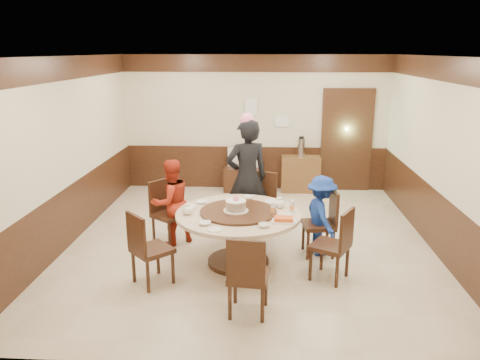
# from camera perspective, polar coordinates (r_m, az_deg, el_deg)

# --- Properties ---
(room) EXTENTS (6.00, 6.04, 2.84)m
(room) POSITION_cam_1_polar(r_m,az_deg,el_deg) (7.02, 1.31, 0.66)
(room) COLOR beige
(room) RESTS_ON ground
(banquet_table) EXTENTS (1.70, 1.70, 0.78)m
(banquet_table) POSITION_cam_1_polar(r_m,az_deg,el_deg) (6.45, -0.21, -5.82)
(banquet_table) COLOR #341C10
(banquet_table) RESTS_ON ground
(chair_0) EXTENTS (0.50, 0.49, 0.97)m
(chair_0) POSITION_cam_1_polar(r_m,az_deg,el_deg) (6.92, 9.69, -6.55)
(chair_0) COLOR #341C10
(chair_0) RESTS_ON ground
(chair_1) EXTENTS (0.56, 0.57, 0.97)m
(chair_1) POSITION_cam_1_polar(r_m,az_deg,el_deg) (7.65, 2.48, -4.14)
(chair_1) COLOR #341C10
(chair_1) RESTS_ON ground
(chair_2) EXTENTS (0.62, 0.62, 0.97)m
(chair_2) POSITION_cam_1_polar(r_m,az_deg,el_deg) (7.31, -8.64, -5.27)
(chair_2) COLOR #341C10
(chair_2) RESTS_ON ground
(chair_3) EXTENTS (0.62, 0.62, 0.97)m
(chair_3) POSITION_cam_1_polar(r_m,az_deg,el_deg) (6.11, -10.77, -9.69)
(chair_3) COLOR #341C10
(chair_3) RESTS_ON ground
(chair_4) EXTENTS (0.48, 0.49, 0.97)m
(chair_4) POSITION_cam_1_polar(r_m,az_deg,el_deg) (5.37, 0.99, -13.14)
(chair_4) COLOR #341C10
(chair_4) RESTS_ON ground
(chair_5) EXTENTS (0.60, 0.60, 0.97)m
(chair_5) POSITION_cam_1_polar(r_m,az_deg,el_deg) (6.23, 11.04, -9.20)
(chair_5) COLOR #341C10
(chair_5) RESTS_ON ground
(person_standing) EXTENTS (0.80, 0.67, 1.87)m
(person_standing) POSITION_cam_1_polar(r_m,az_deg,el_deg) (7.37, 0.84, 0.24)
(person_standing) COLOR black
(person_standing) RESTS_ON ground
(person_red) EXTENTS (0.81, 0.80, 1.32)m
(person_red) POSITION_cam_1_polar(r_m,az_deg,el_deg) (7.16, -8.40, -2.69)
(person_red) COLOR #AD2A17
(person_red) RESTS_ON ground
(person_blue) EXTENTS (0.63, 0.85, 1.17)m
(person_blue) POSITION_cam_1_polar(r_m,az_deg,el_deg) (6.83, 9.86, -4.31)
(person_blue) COLOR navy
(person_blue) RESTS_ON ground
(birthday_cake) EXTENTS (0.34, 0.34, 0.22)m
(birthday_cake) POSITION_cam_1_polar(r_m,az_deg,el_deg) (6.32, -0.51, -3.13)
(birthday_cake) COLOR white
(birthday_cake) RESTS_ON banquet_table
(teapot_left) EXTENTS (0.17, 0.15, 0.13)m
(teapot_left) POSITION_cam_1_polar(r_m,az_deg,el_deg) (6.33, -6.40, -3.66)
(teapot_left) COLOR white
(teapot_left) RESTS_ON banquet_table
(teapot_right) EXTENTS (0.17, 0.15, 0.13)m
(teapot_right) POSITION_cam_1_polar(r_m,az_deg,el_deg) (6.57, 4.82, -2.89)
(teapot_right) COLOR white
(teapot_right) RESTS_ON banquet_table
(bowl_0) EXTENTS (0.15, 0.15, 0.04)m
(bowl_0) POSITION_cam_1_polar(r_m,az_deg,el_deg) (6.77, -4.67, -2.70)
(bowl_0) COLOR white
(bowl_0) RESTS_ON banquet_table
(bowl_1) EXTENTS (0.14, 0.14, 0.04)m
(bowl_1) POSITION_cam_1_polar(r_m,az_deg,el_deg) (5.87, 2.93, -5.54)
(bowl_1) COLOR white
(bowl_1) RESTS_ON banquet_table
(bowl_2) EXTENTS (0.15, 0.15, 0.04)m
(bowl_2) POSITION_cam_1_polar(r_m,az_deg,el_deg) (5.96, -4.31, -5.28)
(bowl_2) COLOR white
(bowl_2) RESTS_ON banquet_table
(bowl_3) EXTENTS (0.13, 0.13, 0.04)m
(bowl_3) POSITION_cam_1_polar(r_m,az_deg,el_deg) (6.25, 5.82, -4.29)
(bowl_3) COLOR white
(bowl_3) RESTS_ON banquet_table
(bowl_4) EXTENTS (0.15, 0.15, 0.04)m
(bowl_4) POSITION_cam_1_polar(r_m,az_deg,el_deg) (6.57, -6.10, -3.30)
(bowl_4) COLOR white
(bowl_4) RESTS_ON banquet_table
(bowl_5) EXTENTS (0.14, 0.14, 0.04)m
(bowl_5) POSITION_cam_1_polar(r_m,az_deg,el_deg) (6.94, 1.02, -2.14)
(bowl_5) COLOR white
(bowl_5) RESTS_ON banquet_table
(saucer_near) EXTENTS (0.18, 0.18, 0.01)m
(saucer_near) POSITION_cam_1_polar(r_m,az_deg,el_deg) (5.78, -3.11, -6.04)
(saucer_near) COLOR white
(saucer_near) RESTS_ON banquet_table
(saucer_far) EXTENTS (0.18, 0.18, 0.01)m
(saucer_far) POSITION_cam_1_polar(r_m,az_deg,el_deg) (6.83, 3.82, -2.62)
(saucer_far) COLOR white
(saucer_far) RESTS_ON banquet_table
(shrimp_platter) EXTENTS (0.30, 0.20, 0.06)m
(shrimp_platter) POSITION_cam_1_polar(r_m,az_deg,el_deg) (6.06, 5.33, -4.85)
(shrimp_platter) COLOR white
(shrimp_platter) RESTS_ON banquet_table
(bottle_0) EXTENTS (0.06, 0.06, 0.16)m
(bottle_0) POSITION_cam_1_polar(r_m,az_deg,el_deg) (6.29, 4.00, -3.52)
(bottle_0) COLOR white
(bottle_0) RESTS_ON banquet_table
(bottle_1) EXTENTS (0.06, 0.06, 0.16)m
(bottle_1) POSITION_cam_1_polar(r_m,az_deg,el_deg) (6.40, 6.34, -3.26)
(bottle_1) COLOR white
(bottle_1) RESTS_ON banquet_table
(tv_stand) EXTENTS (0.85, 0.45, 0.50)m
(tv_stand) POSITION_cam_1_polar(r_m,az_deg,el_deg) (9.88, 0.53, 0.11)
(tv_stand) COLOR #341C10
(tv_stand) RESTS_ON ground
(television) EXTENTS (0.73, 0.15, 0.42)m
(television) POSITION_cam_1_polar(r_m,az_deg,el_deg) (9.77, 0.53, 2.70)
(television) COLOR #959598
(television) RESTS_ON tv_stand
(side_cabinet) EXTENTS (0.80, 0.40, 0.75)m
(side_cabinet) POSITION_cam_1_polar(r_m,az_deg,el_deg) (9.89, 7.39, 0.75)
(side_cabinet) COLOR brown
(side_cabinet) RESTS_ON ground
(thermos) EXTENTS (0.15, 0.15, 0.38)m
(thermos) POSITION_cam_1_polar(r_m,az_deg,el_deg) (9.76, 7.47, 3.95)
(thermos) COLOR silver
(thermos) RESTS_ON side_cabinet
(notice_left) EXTENTS (0.25, 0.00, 0.35)m
(notice_left) POSITION_cam_1_polar(r_m,az_deg,el_deg) (9.79, 1.33, 8.92)
(notice_left) COLOR white
(notice_left) RESTS_ON room
(notice_right) EXTENTS (0.30, 0.00, 0.22)m
(notice_right) POSITION_cam_1_polar(r_m,az_deg,el_deg) (9.83, 5.14, 7.12)
(notice_right) COLOR white
(notice_right) RESTS_ON room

